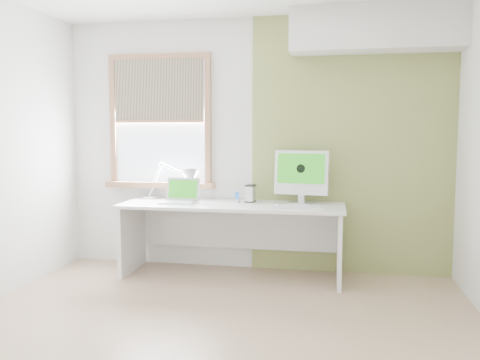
% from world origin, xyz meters
% --- Properties ---
extents(room, '(4.04, 3.54, 2.64)m').
position_xyz_m(room, '(0.00, 0.00, 1.30)').
color(room, tan).
rests_on(room, ground).
extents(accent_wall, '(2.00, 0.02, 2.60)m').
position_xyz_m(accent_wall, '(1.00, 1.74, 1.30)').
color(accent_wall, olive).
rests_on(accent_wall, room).
extents(soffit, '(1.60, 0.40, 0.42)m').
position_xyz_m(soffit, '(1.20, 1.57, 2.40)').
color(soffit, white).
rests_on(soffit, room).
extents(window, '(1.20, 0.14, 1.42)m').
position_xyz_m(window, '(-1.00, 1.71, 1.54)').
color(window, '#9B6B4D').
rests_on(window, room).
extents(desk, '(2.20, 0.70, 0.73)m').
position_xyz_m(desk, '(-0.15, 1.44, 0.53)').
color(desk, white).
rests_on(desk, room).
extents(desk_lamp, '(0.68, 0.27, 0.39)m').
position_xyz_m(desk_lamp, '(-0.72, 1.61, 0.93)').
color(desk_lamp, silver).
rests_on(desk_lamp, desk).
extents(laptop, '(0.35, 0.29, 0.24)m').
position_xyz_m(laptop, '(-0.67, 1.38, 0.79)').
color(laptop, silver).
rests_on(laptop, desk).
extents(phone_dock, '(0.08, 0.08, 0.12)m').
position_xyz_m(phone_dock, '(-0.12, 1.50, 0.76)').
color(phone_dock, silver).
rests_on(phone_dock, desk).
extents(external_drive, '(0.10, 0.14, 0.17)m').
position_xyz_m(external_drive, '(0.01, 1.55, 0.82)').
color(external_drive, silver).
rests_on(external_drive, desk).
extents(imac, '(0.54, 0.21, 0.52)m').
position_xyz_m(imac, '(0.52, 1.55, 1.02)').
color(imac, silver).
rests_on(imac, desk).
extents(keyboard, '(0.46, 0.14, 0.02)m').
position_xyz_m(keyboard, '(0.52, 1.23, 0.74)').
color(keyboard, white).
rests_on(keyboard, desk).
extents(mouse, '(0.07, 0.11, 0.03)m').
position_xyz_m(mouse, '(0.32, 1.24, 0.74)').
color(mouse, white).
rests_on(mouse, desk).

